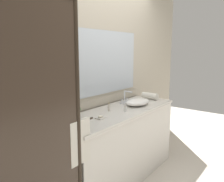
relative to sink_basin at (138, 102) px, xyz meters
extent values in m
plane|color=beige|center=(-0.34, 0.05, -0.94)|extent=(8.00, 8.00, 0.00)
cube|color=#B2A893|center=(-0.34, 0.39, 0.36)|extent=(4.40, 0.05, 2.60)
cube|color=#B2A893|center=(-0.34, 0.36, 0.01)|extent=(1.80, 0.01, 0.11)
cube|color=silver|center=(-0.34, 0.36, 0.51)|extent=(1.57, 0.01, 0.80)
cube|color=silver|center=(-0.34, 0.06, -0.51)|extent=(1.80, 0.56, 0.87)
cube|color=beige|center=(-0.34, 0.05, -0.06)|extent=(1.80, 0.58, 0.03)
cylinder|color=#2D2319|center=(-1.29, -0.22, 0.06)|extent=(0.04, 0.04, 2.00)
cube|color=#382B21|center=(-1.79, -0.22, 0.06)|extent=(0.96, 0.01, 1.96)
cube|color=#382B21|center=(-1.29, 0.06, 0.06)|extent=(0.01, 0.57, 1.96)
cylinder|color=#2D2319|center=(-1.27, -0.21, 0.09)|extent=(0.32, 0.02, 0.02)
cube|color=silver|center=(-1.27, -0.21, -0.08)|extent=(0.22, 0.04, 0.37)
ellipsoid|color=white|center=(0.00, 0.00, 0.00)|extent=(0.39, 0.27, 0.09)
cube|color=silver|center=(0.00, 0.21, -0.03)|extent=(0.17, 0.04, 0.02)
cylinder|color=silver|center=(0.00, 0.21, 0.05)|extent=(0.02, 0.02, 0.14)
cylinder|color=silver|center=(0.00, 0.15, 0.12)|extent=(0.02, 0.12, 0.02)
cylinder|color=silver|center=(-0.06, 0.21, -0.01)|extent=(0.02, 0.02, 0.04)
cylinder|color=silver|center=(0.06, 0.21, -0.01)|extent=(0.02, 0.02, 0.04)
cylinder|color=#473828|center=(-0.97, 0.16, -0.01)|extent=(0.09, 0.09, 0.07)
ellipsoid|color=#2F6D21|center=(-0.97, 0.16, 0.08)|extent=(0.14, 0.14, 0.11)
cube|color=silver|center=(-0.76, -0.01, -0.04)|extent=(0.10, 0.07, 0.01)
ellipsoid|color=silver|center=(-0.76, -0.01, -0.02)|extent=(0.07, 0.04, 0.02)
cylinder|color=silver|center=(-0.46, 0.11, 0.00)|extent=(0.03, 0.03, 0.09)
cylinder|color=#9E895B|center=(-0.46, 0.11, 0.05)|extent=(0.02, 0.02, 0.01)
cylinder|color=white|center=(-0.37, -0.06, -0.01)|extent=(0.03, 0.03, 0.06)
cylinder|color=#B7B2A8|center=(-0.37, -0.06, 0.03)|extent=(0.03, 0.03, 0.01)
cylinder|color=silver|center=(0.42, 0.04, 0.00)|extent=(0.10, 0.24, 0.10)
camera|label=1|loc=(-2.52, -1.51, 0.66)|focal=36.87mm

